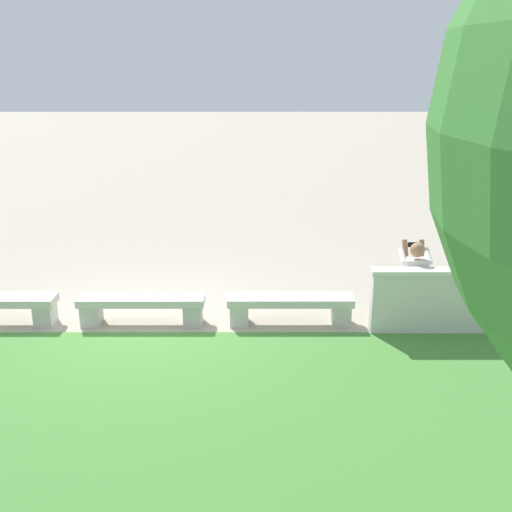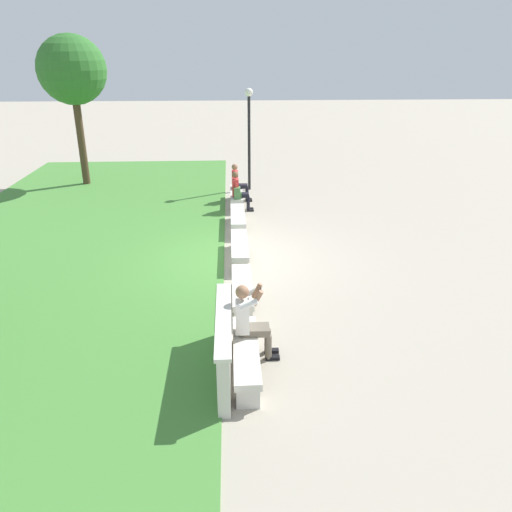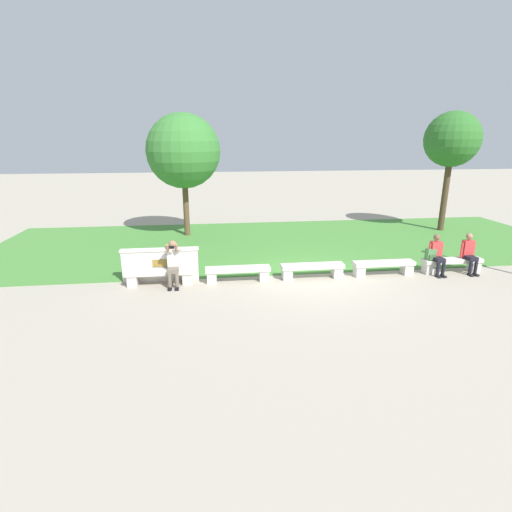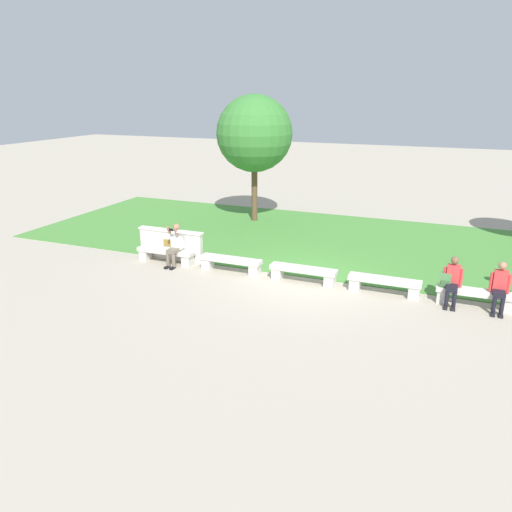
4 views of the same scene
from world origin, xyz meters
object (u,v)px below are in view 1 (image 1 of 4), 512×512
bench_main (439,305)px  bench_near (290,306)px  person_photographer (413,277)px  bench_mid (142,306)px

bench_main → bench_near: 2.29m
bench_near → person_photographer: person_photographer is taller
bench_main → bench_mid: 4.57m
person_photographer → bench_mid: bearing=1.1°
bench_mid → person_photographer: size_ratio=1.46×
bench_near → bench_mid: 2.29m
bench_main → bench_mid: (4.57, 0.00, 0.00)m
bench_near → person_photographer: 1.93m
person_photographer → bench_near: bearing=2.4°
bench_main → person_photographer: bearing=-10.7°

